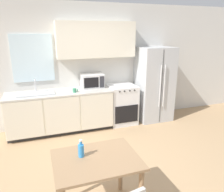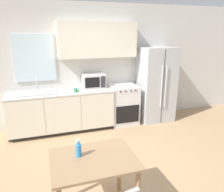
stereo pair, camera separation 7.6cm
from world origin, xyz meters
name	(u,v)px [view 2 (the right image)]	position (x,y,z in m)	size (l,w,h in m)	color
ground_plane	(100,171)	(0.00, 0.00, 0.00)	(12.00, 12.00, 0.00)	tan
wall_back	(79,61)	(0.07, 2.01, 1.45)	(12.00, 0.38, 2.70)	silver
kitchen_counter	(62,111)	(-0.39, 1.69, 0.44)	(2.18, 0.67, 0.88)	#333333
oven_range	(123,104)	(1.01, 1.69, 0.45)	(0.62, 0.65, 0.91)	white
refrigerator	(156,84)	(1.83, 1.67, 0.87)	(0.80, 0.72, 1.75)	silver
kitchen_sink	(37,93)	(-0.85, 1.70, 0.90)	(0.73, 0.42, 0.27)	#B7BABC
microwave	(93,81)	(0.35, 1.81, 1.03)	(0.50, 0.35, 0.31)	silver
coffee_mug	(76,90)	(-0.09, 1.54, 0.92)	(0.11, 0.08, 0.09)	#3F8C66
dining_table	(94,168)	(-0.26, -0.77, 0.62)	(0.94, 0.72, 0.75)	#997551
drink_bottle	(78,150)	(-0.41, -0.68, 0.83)	(0.07, 0.07, 0.21)	#338CD8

